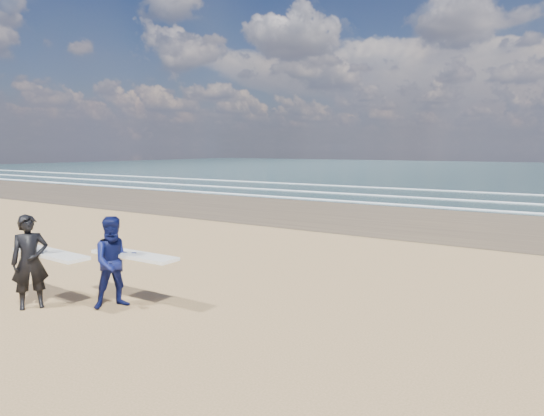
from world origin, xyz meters
The scene contains 2 objects.
surfer_near centered at (-0.11, 0.40, 1.02)m, with size 2.23×1.11×2.02m.
surfer_far centered at (1.34, 1.41, 0.99)m, with size 2.20×1.22×1.97m.
Camera 1 is at (9.63, -5.30, 3.41)m, focal length 32.00 mm.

